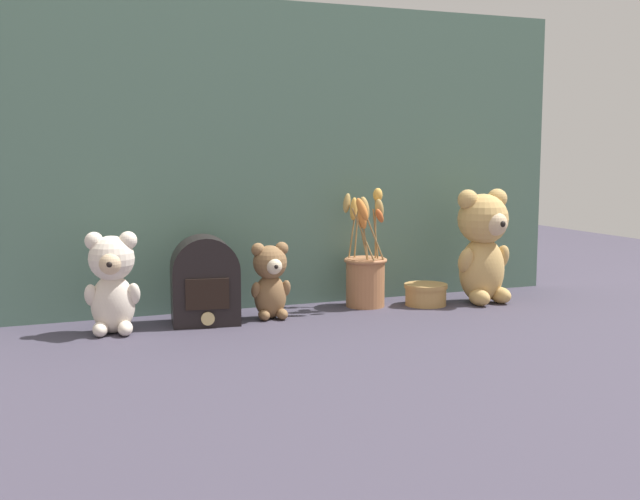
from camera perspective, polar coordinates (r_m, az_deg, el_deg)
The scene contains 8 objects.
ground_plane at distance 2.01m, azimuth 0.21°, elevation -4.68°, with size 4.00×4.00×0.00m, color #3D3847.
backdrop_wall at distance 2.12m, azimuth -1.50°, elevation 6.69°, with size 1.53×0.02×0.79m.
teddy_bear_large at distance 2.20m, azimuth 11.51°, elevation 0.44°, with size 0.17×0.16×0.31m.
teddy_bear_medium at distance 1.86m, azimuth -14.56°, elevation -2.13°, with size 0.13×0.12×0.23m.
teddy_bear_small at distance 1.96m, azimuth -3.54°, elevation -2.07°, with size 0.10×0.10×0.19m.
flower_vase at distance 2.11m, azimuth 3.24°, elevation -1.54°, with size 0.12×0.15×0.31m.
vintage_radio at distance 1.93m, azimuth -8.19°, elevation -2.23°, with size 0.17×0.14×0.21m.
decorative_tin_tall at distance 2.16m, azimuth 7.53°, elevation -3.15°, with size 0.12×0.12×0.06m.
Camera 1 is at (-0.75, -1.82, 0.42)m, focal length 45.00 mm.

